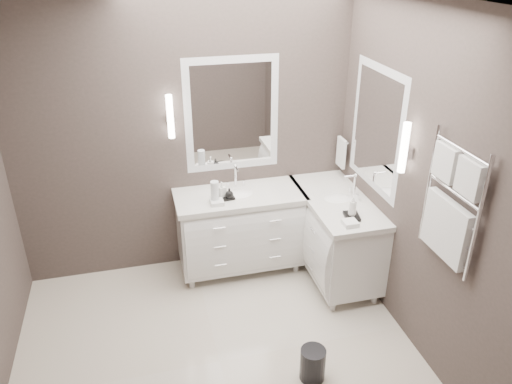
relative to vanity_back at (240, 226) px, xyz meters
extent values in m
cube|color=beige|center=(-0.45, -1.23, -0.49)|extent=(3.20, 3.00, 0.01)
cube|color=white|center=(-0.45, -1.23, 2.22)|extent=(3.20, 3.00, 0.01)
cube|color=#423835|center=(-0.45, 0.28, 0.86)|extent=(3.20, 0.01, 2.70)
cube|color=#423835|center=(1.15, -1.23, 0.86)|extent=(0.01, 3.00, 2.70)
cube|color=white|center=(0.00, 0.00, -0.04)|extent=(1.20, 0.55, 0.70)
cube|color=silver|center=(0.00, 0.00, 0.34)|extent=(1.24, 0.59, 0.05)
ellipsoid|color=white|center=(0.00, 0.00, 0.32)|extent=(0.36, 0.28, 0.12)
cylinder|color=white|center=(0.00, 0.16, 0.47)|extent=(0.02, 0.02, 0.22)
cube|color=white|center=(0.88, -0.33, -0.04)|extent=(0.55, 1.20, 0.70)
cube|color=silver|center=(0.88, -0.33, 0.34)|extent=(0.59, 1.24, 0.05)
ellipsoid|color=white|center=(0.88, -0.33, 0.32)|extent=(0.36, 0.28, 0.12)
cylinder|color=white|center=(1.04, -0.33, 0.47)|extent=(0.02, 0.02, 0.22)
cube|color=white|center=(0.00, 0.26, 1.06)|extent=(0.90, 0.02, 1.10)
cube|color=white|center=(0.00, 0.26, 1.06)|extent=(0.77, 0.02, 0.96)
cube|color=white|center=(1.14, -0.43, 1.06)|extent=(0.02, 0.90, 1.10)
cube|color=white|center=(1.14, -0.43, 1.06)|extent=(0.02, 0.90, 0.96)
cube|color=white|center=(-0.58, 0.20, 1.06)|extent=(0.05, 0.05, 0.10)
cylinder|color=white|center=(-0.58, 0.20, 1.11)|extent=(0.06, 0.06, 0.40)
cube|color=white|center=(1.08, -1.01, 1.06)|extent=(0.05, 0.05, 0.10)
cylinder|color=white|center=(1.08, -1.01, 1.11)|extent=(0.06, 0.06, 0.40)
cylinder|color=white|center=(1.10, 0.13, 0.76)|extent=(0.02, 0.22, 0.02)
cube|color=white|center=(1.08, 0.13, 0.62)|extent=(0.03, 0.17, 0.30)
cylinder|color=white|center=(1.10, -1.90, 0.96)|extent=(0.03, 0.03, 0.90)
cylinder|color=white|center=(1.10, -1.35, 0.96)|extent=(0.03, 0.03, 0.90)
cube|color=white|center=(1.10, -1.76, 1.19)|extent=(0.06, 0.22, 0.24)
cube|color=white|center=(1.10, -1.50, 1.19)|extent=(0.06, 0.22, 0.24)
cube|color=white|center=(1.10, -1.63, 0.75)|extent=(0.06, 0.46, 0.42)
cylinder|color=black|center=(0.21, -1.56, -0.35)|extent=(0.20, 0.20, 0.27)
cube|color=black|center=(-0.15, -0.07, 0.38)|extent=(0.16, 0.13, 0.02)
cube|color=black|center=(0.85, -0.69, 0.38)|extent=(0.15, 0.19, 0.02)
cylinder|color=silver|center=(-0.26, -0.13, 0.47)|extent=(0.10, 0.10, 0.22)
imported|color=white|center=(-0.18, -0.05, 0.46)|extent=(0.08, 0.08, 0.14)
imported|color=black|center=(-0.12, -0.10, 0.43)|extent=(0.08, 0.08, 0.09)
imported|color=white|center=(0.85, -0.69, 0.48)|extent=(0.09, 0.09, 0.19)
camera|label=1|loc=(-0.90, -4.16, 2.52)|focal=35.00mm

